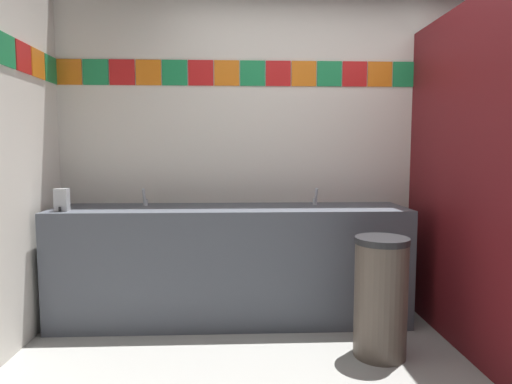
% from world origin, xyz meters
% --- Properties ---
extents(wall_back, '(4.32, 0.09, 2.86)m').
position_xyz_m(wall_back, '(-0.00, 1.52, 1.43)').
color(wall_back, silver).
rests_on(wall_back, ground_plane).
extents(vanity_counter, '(2.63, 0.57, 0.87)m').
position_xyz_m(vanity_counter, '(-0.79, 1.20, 0.44)').
color(vanity_counter, '#4C515B').
rests_on(vanity_counter, ground_plane).
extents(faucet_left, '(0.04, 0.10, 0.14)m').
position_xyz_m(faucet_left, '(-1.45, 1.29, 0.92)').
color(faucet_left, silver).
rests_on(faucet_left, vanity_counter).
extents(faucet_right, '(0.04, 0.10, 0.14)m').
position_xyz_m(faucet_right, '(-0.13, 1.29, 0.92)').
color(faucet_right, silver).
rests_on(faucet_right, vanity_counter).
extents(soap_dispenser, '(0.09, 0.09, 0.16)m').
position_xyz_m(soap_dispenser, '(-1.98, 1.03, 0.95)').
color(soap_dispenser, '#B7BABF').
rests_on(soap_dispenser, vanity_counter).
extents(stall_divider, '(0.92, 1.46, 2.23)m').
position_xyz_m(stall_divider, '(0.87, 0.49, 1.11)').
color(stall_divider, maroon).
rests_on(stall_divider, ground_plane).
extents(toilet, '(0.39, 0.49, 0.74)m').
position_xyz_m(toilet, '(1.23, 1.03, 0.30)').
color(toilet, white).
rests_on(toilet, ground_plane).
extents(trash_bin, '(0.33, 0.33, 0.76)m').
position_xyz_m(trash_bin, '(0.15, 0.56, 0.38)').
color(trash_bin, brown).
rests_on(trash_bin, ground_plane).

